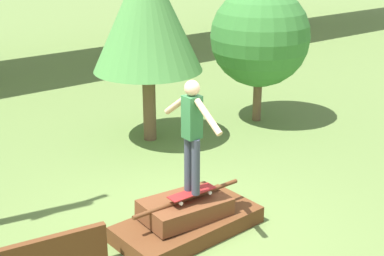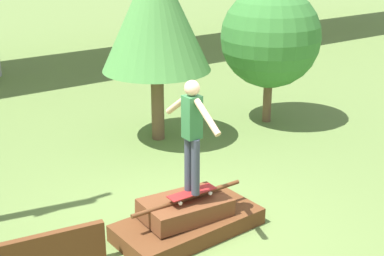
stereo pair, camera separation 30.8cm
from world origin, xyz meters
TOP-DOWN VIEW (x-y plane):
  - ground_plane at (0.00, 0.00)m, footprint 80.00×80.00m
  - scrap_pile at (-0.01, 0.01)m, footprint 2.20×1.13m
  - scrap_plank_loose at (-1.97, 0.22)m, footprint 1.36×0.31m
  - skateboard at (0.02, -0.06)m, footprint 0.75×0.21m
  - skater at (0.02, -0.06)m, footprint 0.22×1.22m
  - tree_behind_right at (4.32, 3.01)m, footprint 2.24×2.24m
  - tree_mid_back at (1.66, 3.52)m, footprint 2.23×2.23m

SIDE VIEW (x-z plane):
  - ground_plane at x=0.00m, z-range 0.00..0.00m
  - scrap_pile at x=-0.01m, z-range -0.08..0.51m
  - scrap_plank_loose at x=-1.97m, z-range 0.00..0.57m
  - skateboard at x=0.02m, z-range 0.62..0.71m
  - skater at x=0.02m, z-range 0.82..2.47m
  - tree_behind_right at x=4.32m, z-range 0.42..3.51m
  - tree_mid_back at x=1.66m, z-range 0.74..4.61m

